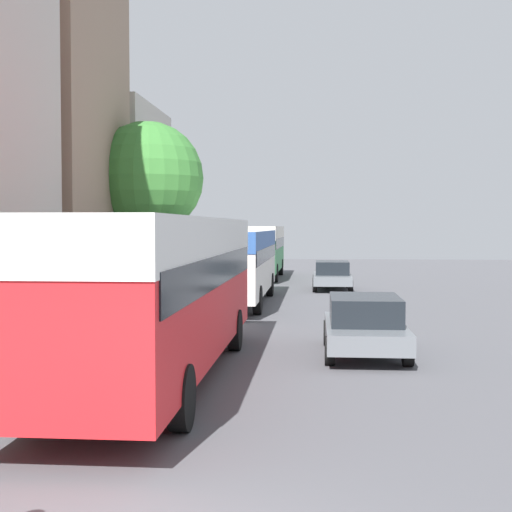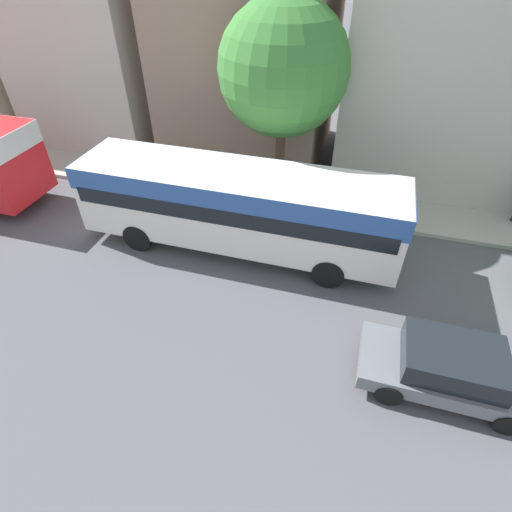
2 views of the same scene
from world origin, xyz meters
The scene contains 9 objects.
building_far_terrace centered at (-9.44, 19.83, 6.61)m, with size 6.48×7.07×13.23m.
building_end_row centered at (-9.59, 28.01, 4.39)m, with size 6.78×7.57×8.77m.
bus_lead centered at (-1.59, 7.97, 2.07)m, with size 2.56×11.20×3.20m.
bus_following centered at (-1.60, 21.76, 1.87)m, with size 2.53×10.54×2.86m.
bus_third_in_line centered at (-1.85, 35.45, 1.97)m, with size 2.60×9.25×3.03m.
car_crossing centered at (2.68, 11.07, 0.73)m, with size 1.90×4.23×1.39m.
car_far_curb centered at (2.27, 28.24, 0.72)m, with size 1.84×4.09×1.37m.
pedestrian_near_curb centered at (-5.77, 31.30, 1.08)m, with size 0.41×0.41×1.83m.
street_tree centered at (-5.21, 22.29, 4.96)m, with size 4.48×4.48×7.07m.
Camera 1 is at (1.54, -5.78, 3.04)m, focal length 50.00 mm.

